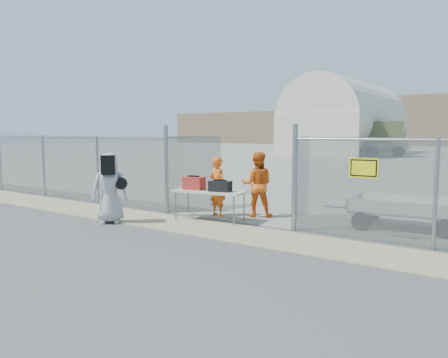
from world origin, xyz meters
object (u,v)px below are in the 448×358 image
Objects in this scene: security_worker_left at (218,186)px; security_worker_right at (257,184)px; visitor at (110,188)px; folding_table at (210,206)px; utility_trailer at (405,213)px.

security_worker_right reaches higher than security_worker_left.
security_worker_left is 0.92× the size of visitor.
visitor is at bearing -148.59° from folding_table.
utility_trailer is at bearing 14.95° from folding_table.
visitor is (-1.94, -1.64, 0.50)m from folding_table.
security_worker_left reaches higher than utility_trailer.
utility_trailer is (6.34, 3.57, -0.51)m from visitor.
folding_table is 1.49m from security_worker_right.
security_worker_left is 1.08m from security_worker_right.
security_worker_right is 3.78m from utility_trailer.
security_worker_right is 0.55× the size of utility_trailer.
visitor reaches higher than folding_table.
security_worker_left is at bearing -170.28° from utility_trailer.
utility_trailer is (4.60, 1.27, -0.43)m from security_worker_left.
security_worker_right is (0.72, 1.21, 0.49)m from folding_table.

